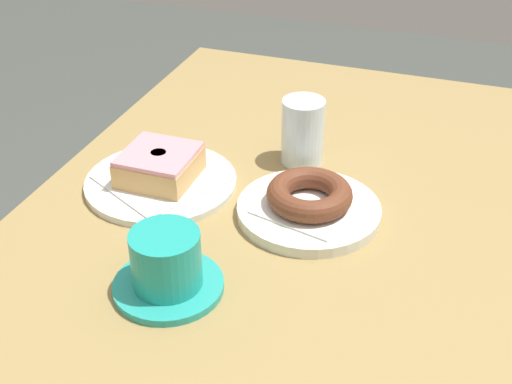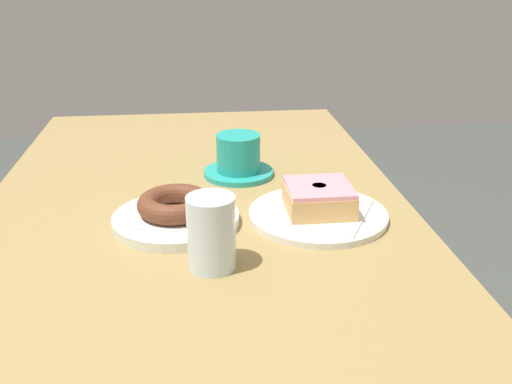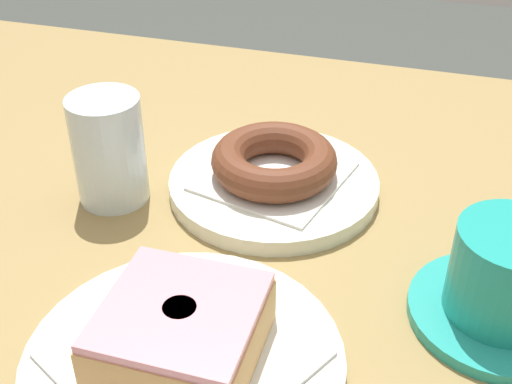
{
  "view_description": "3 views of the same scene",
  "coord_description": "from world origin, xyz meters",
  "px_view_note": "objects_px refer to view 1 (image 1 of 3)",
  "views": [
    {
      "loc": [
        -0.69,
        -0.23,
        1.31
      ],
      "look_at": [
        0.06,
        0.04,
        0.8
      ],
      "focal_mm": 48.77,
      "sensor_mm": 36.0,
      "label": 1
    },
    {
      "loc": [
        0.91,
        0.0,
        1.16
      ],
      "look_at": [
        0.04,
        0.1,
        0.8
      ],
      "focal_mm": 41.2,
      "sensor_mm": 36.0,
      "label": 2
    },
    {
      "loc": [
        -0.06,
        0.48,
        1.13
      ],
      "look_at": [
        0.07,
        0.04,
        0.81
      ],
      "focal_mm": 47.53,
      "sensor_mm": 36.0,
      "label": 3
    }
  ],
  "objects_px": {
    "plate_glazed_square": "(161,182)",
    "plate_chocolate_ring": "(309,210)",
    "donut_chocolate_ring": "(309,194)",
    "water_glass": "(303,131)",
    "coffee_cup": "(167,265)",
    "donut_glazed_square": "(159,165)"
  },
  "relations": [
    {
      "from": "plate_glazed_square",
      "to": "donut_glazed_square",
      "type": "bearing_deg",
      "value": 90.0
    },
    {
      "from": "donut_chocolate_ring",
      "to": "coffee_cup",
      "type": "bearing_deg",
      "value": 150.6
    },
    {
      "from": "donut_glazed_square",
      "to": "plate_chocolate_ring",
      "type": "bearing_deg",
      "value": -90.51
    },
    {
      "from": "donut_glazed_square",
      "to": "plate_glazed_square",
      "type": "bearing_deg",
      "value": -90.0
    },
    {
      "from": "coffee_cup",
      "to": "water_glass",
      "type": "bearing_deg",
      "value": -10.52
    },
    {
      "from": "plate_chocolate_ring",
      "to": "coffee_cup",
      "type": "relative_size",
      "value": 1.49
    },
    {
      "from": "water_glass",
      "to": "coffee_cup",
      "type": "bearing_deg",
      "value": 169.48
    },
    {
      "from": "plate_glazed_square",
      "to": "donut_glazed_square",
      "type": "xyz_separation_m",
      "value": [
        0.0,
        0.0,
        0.03
      ]
    },
    {
      "from": "donut_glazed_square",
      "to": "plate_chocolate_ring",
      "type": "relative_size",
      "value": 0.52
    },
    {
      "from": "donut_glazed_square",
      "to": "donut_chocolate_ring",
      "type": "relative_size",
      "value": 0.87
    },
    {
      "from": "donut_glazed_square",
      "to": "coffee_cup",
      "type": "height_order",
      "value": "coffee_cup"
    },
    {
      "from": "plate_glazed_square",
      "to": "plate_chocolate_ring",
      "type": "xyz_separation_m",
      "value": [
        -0.0,
        -0.22,
        0.0
      ]
    },
    {
      "from": "donut_glazed_square",
      "to": "water_glass",
      "type": "height_order",
      "value": "water_glass"
    },
    {
      "from": "plate_glazed_square",
      "to": "donut_chocolate_ring",
      "type": "bearing_deg",
      "value": -90.51
    },
    {
      "from": "donut_chocolate_ring",
      "to": "water_glass",
      "type": "height_order",
      "value": "water_glass"
    },
    {
      "from": "plate_glazed_square",
      "to": "donut_glazed_square",
      "type": "height_order",
      "value": "donut_glazed_square"
    },
    {
      "from": "donut_glazed_square",
      "to": "donut_chocolate_ring",
      "type": "xyz_separation_m",
      "value": [
        -0.0,
        -0.22,
        -0.0
      ]
    },
    {
      "from": "plate_glazed_square",
      "to": "plate_chocolate_ring",
      "type": "distance_m",
      "value": 0.23
    },
    {
      "from": "plate_glazed_square",
      "to": "plate_chocolate_ring",
      "type": "relative_size",
      "value": 1.12
    },
    {
      "from": "water_glass",
      "to": "coffee_cup",
      "type": "height_order",
      "value": "water_glass"
    },
    {
      "from": "plate_glazed_square",
      "to": "plate_chocolate_ring",
      "type": "bearing_deg",
      "value": -90.51
    },
    {
      "from": "plate_chocolate_ring",
      "to": "water_glass",
      "type": "height_order",
      "value": "water_glass"
    }
  ]
}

